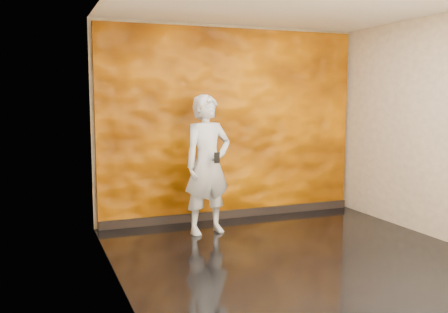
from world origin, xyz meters
TOP-DOWN VIEW (x-y plane):
  - room at (0.00, 0.00)m, footprint 4.02×4.02m
  - feature_wall at (0.00, 1.96)m, footprint 3.90×0.06m
  - baseboard at (0.00, 1.92)m, footprint 3.90×0.04m
  - man at (-0.62, 1.29)m, footprint 0.73×0.55m
  - phone at (-0.59, 1.01)m, footprint 0.07×0.03m

SIDE VIEW (x-z plane):
  - baseboard at x=0.00m, z-range 0.00..0.12m
  - man at x=-0.62m, z-range 0.00..1.81m
  - phone at x=-0.59m, z-range 0.96..1.09m
  - feature_wall at x=0.00m, z-range 0.00..2.75m
  - room at x=0.00m, z-range -0.01..2.81m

